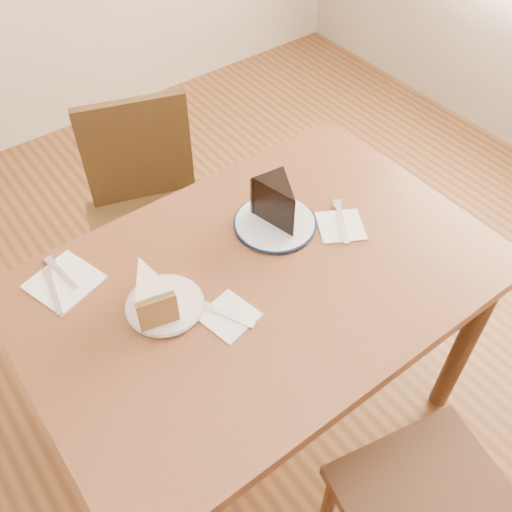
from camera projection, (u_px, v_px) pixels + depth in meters
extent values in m
plane|color=#4B2A14|center=(260.00, 413.00, 2.00)|extent=(4.00, 4.00, 0.00)
cube|color=#492413|center=(261.00, 280.00, 1.45)|extent=(1.20, 0.80, 0.04)
cylinder|color=black|center=(465.00, 344.00, 1.77)|extent=(0.06, 0.06, 0.71)
cylinder|color=black|center=(47.00, 374.00, 1.70)|extent=(0.06, 0.06, 0.71)
cylinder|color=black|center=(320.00, 221.00, 2.13)|extent=(0.06, 0.06, 0.71)
cube|color=black|center=(434.00, 510.00, 1.36)|extent=(0.48, 0.48, 0.04)
cylinder|color=black|center=(328.00, 507.00, 1.59)|extent=(0.04, 0.04, 0.41)
cylinder|color=black|center=(428.00, 457.00, 1.68)|extent=(0.04, 0.04, 0.41)
cube|color=#311F0E|center=(157.00, 234.00, 1.94)|extent=(0.54, 0.54, 0.04)
cylinder|color=#311F0E|center=(200.00, 235.00, 2.27)|extent=(0.04, 0.04, 0.44)
cylinder|color=#311F0E|center=(109.00, 256.00, 2.20)|extent=(0.04, 0.04, 0.44)
cylinder|color=#311F0E|center=(226.00, 304.00, 2.04)|extent=(0.04, 0.04, 0.44)
cylinder|color=#311F0E|center=(125.00, 331.00, 1.97)|extent=(0.04, 0.04, 0.44)
cube|color=#311F0E|center=(137.00, 151.00, 1.91)|extent=(0.35, 0.15, 0.38)
cylinder|color=silver|center=(165.00, 305.00, 1.37)|extent=(0.18, 0.18, 0.01)
cylinder|color=white|center=(275.00, 223.00, 1.56)|extent=(0.22, 0.22, 0.01)
cube|color=white|center=(229.00, 316.00, 1.35)|extent=(0.14, 0.14, 0.00)
cube|color=white|center=(341.00, 226.00, 1.55)|extent=(0.17, 0.17, 0.00)
cube|color=white|center=(64.00, 282.00, 1.42)|extent=(0.19, 0.19, 0.00)
cube|color=silver|center=(228.00, 315.00, 1.35)|extent=(0.07, 0.13, 0.00)
cube|color=silver|center=(341.00, 221.00, 1.56)|extent=(0.11, 0.15, 0.00)
cube|color=silver|center=(62.00, 273.00, 1.44)|extent=(0.03, 0.14, 0.00)
cube|color=silver|center=(53.00, 291.00, 1.40)|extent=(0.05, 0.16, 0.00)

